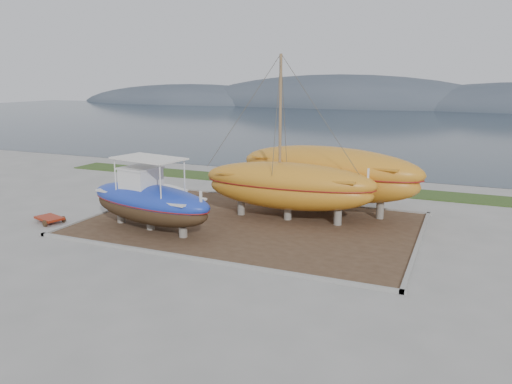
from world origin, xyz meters
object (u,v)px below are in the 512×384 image
at_px(orange_sailboat, 289,139).
at_px(white_dinghy, 166,194).
at_px(orange_bare_hull, 327,180).
at_px(blue_caique, 149,194).
at_px(red_trailer, 50,220).

bearing_deg(orange_sailboat, white_dinghy, 174.24).
xyz_separation_m(white_dinghy, orange_bare_hull, (10.22, 2.27, 1.34)).
relative_size(white_dinghy, orange_bare_hull, 0.33).
distance_m(blue_caique, white_dinghy, 6.07).
height_order(blue_caique, orange_sailboat, orange_sailboat).
relative_size(orange_bare_hull, red_trailer, 4.80).
height_order(orange_bare_hull, red_trailer, orange_bare_hull).
relative_size(blue_caique, white_dinghy, 2.08).
bearing_deg(orange_bare_hull, red_trailer, -138.53).
height_order(blue_caique, white_dinghy, blue_caique).
bearing_deg(white_dinghy, orange_bare_hull, 26.81).
distance_m(white_dinghy, orange_bare_hull, 10.56).
xyz_separation_m(white_dinghy, red_trailer, (-3.62, -6.42, -0.48)).
bearing_deg(blue_caique, orange_bare_hull, 55.79).
bearing_deg(orange_sailboat, blue_caique, -144.24).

